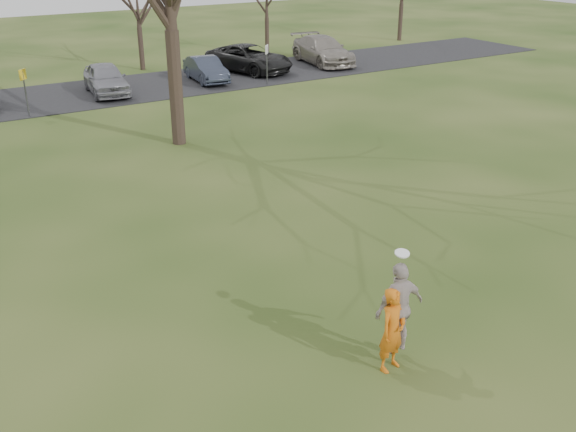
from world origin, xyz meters
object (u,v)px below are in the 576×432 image
(player_defender, at_px, (393,330))
(car_5, at_px, (206,69))
(car_4, at_px, (106,79))
(car_7, at_px, (323,50))
(car_6, at_px, (249,58))
(catching_play, at_px, (399,307))

(player_defender, height_order, car_5, player_defender)
(car_4, xyz_separation_m, car_7, (13.60, 0.90, 0.05))
(car_7, bearing_deg, player_defender, -114.27)
(car_4, height_order, car_7, car_7)
(car_6, relative_size, car_7, 0.99)
(player_defender, bearing_deg, car_6, 54.25)
(car_5, bearing_deg, car_6, 24.73)
(car_5, xyz_separation_m, car_6, (3.24, 1.10, 0.11))
(car_4, bearing_deg, catching_play, -88.36)
(car_6, distance_m, car_7, 4.97)
(player_defender, height_order, catching_play, catching_play)
(player_defender, height_order, car_4, player_defender)
(catching_play, bearing_deg, car_5, 72.43)
(car_6, distance_m, catching_play, 27.67)
(car_7, bearing_deg, car_4, -167.98)
(player_defender, height_order, car_7, player_defender)
(player_defender, distance_m, car_5, 25.75)
(player_defender, relative_size, car_7, 0.31)
(car_4, relative_size, car_5, 1.12)
(player_defender, xyz_separation_m, catching_play, (0.27, 0.16, 0.30))
(car_4, bearing_deg, player_defender, -88.95)
(catching_play, bearing_deg, player_defender, -148.78)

